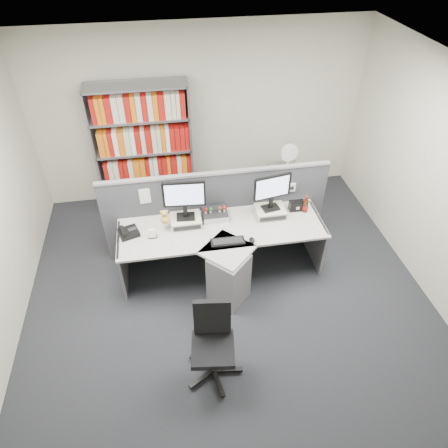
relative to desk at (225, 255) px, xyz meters
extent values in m
plane|color=#292B30|center=(0.00, -0.60, -0.46)|extent=(5.50, 5.50, 0.00)
cube|color=beige|center=(0.00, 2.15, 0.89)|extent=(5.00, 0.04, 2.70)
cube|color=white|center=(0.00, -0.60, 2.24)|extent=(5.00, 5.50, 0.04)
cube|color=#404249|center=(0.00, 0.65, 0.17)|extent=(3.00, 0.05, 1.25)
cube|color=#9E9EA3|center=(0.00, 0.65, 0.80)|extent=(3.00, 0.07, 0.03)
cube|color=white|center=(0.95, 0.62, 0.49)|extent=(0.22, 0.04, 0.12)
cube|color=white|center=(-0.90, 0.63, 0.59)|extent=(0.16, 0.00, 0.22)
cube|color=white|center=(-0.50, 0.63, 0.59)|extent=(0.16, 0.00, 0.22)
cube|color=white|center=(0.70, 0.63, 0.59)|extent=(0.16, 0.00, 0.22)
cube|color=#ADADA7|center=(0.00, 0.22, 0.25)|extent=(2.60, 0.80, 0.03)
cube|color=#ADADA7|center=(0.00, -0.18, 0.25)|extent=(0.74, 0.74, 0.03)
cube|color=slate|center=(0.00, -0.30, -0.11)|extent=(0.57, 0.57, 0.69)
cube|color=slate|center=(-1.28, 0.22, -0.10)|extent=(0.03, 0.70, 0.72)
cube|color=slate|center=(1.28, 0.22, -0.10)|extent=(0.03, 0.70, 0.72)
cube|color=slate|center=(0.00, 0.58, -0.11)|extent=(2.50, 0.02, 0.45)
cube|color=beige|center=(-0.43, 0.38, 0.31)|extent=(0.38, 0.30, 0.10)
cube|color=black|center=(-0.43, 0.23, 0.31)|extent=(0.34, 0.01, 0.06)
cube|color=beige|center=(0.67, 0.38, 0.31)|extent=(0.38, 0.30, 0.10)
cube|color=black|center=(0.67, 0.23, 0.31)|extent=(0.34, 0.01, 0.06)
cube|color=black|center=(-0.43, 0.38, 0.37)|extent=(0.24, 0.18, 0.02)
cube|color=black|center=(-0.43, 0.38, 0.47)|extent=(0.05, 0.04, 0.19)
cube|color=black|center=(-0.43, 0.38, 0.72)|extent=(0.52, 0.08, 0.34)
cube|color=#BFD0FF|center=(-0.43, 0.36, 0.72)|extent=(0.47, 0.04, 0.29)
cube|color=black|center=(0.67, 0.38, 0.37)|extent=(0.24, 0.19, 0.02)
cube|color=black|center=(0.67, 0.38, 0.46)|extent=(0.05, 0.04, 0.18)
cube|color=black|center=(0.67, 0.38, 0.70)|extent=(0.49, 0.12, 0.32)
cube|color=#BFD0FF|center=(0.66, 0.37, 0.70)|extent=(0.43, 0.08, 0.27)
cube|color=black|center=(-0.05, 0.46, 0.31)|extent=(0.32, 0.28, 0.08)
cube|color=silver|center=(-0.05, 0.32, 0.31)|extent=(0.32, 0.01, 0.08)
cylinder|color=beige|center=(-0.17, 0.44, 0.37)|extent=(0.03, 0.03, 0.03)
sphere|color=#A5140F|center=(-0.17, 0.44, 0.41)|extent=(0.05, 0.05, 0.05)
cylinder|color=beige|center=(-0.11, 0.44, 0.37)|extent=(0.03, 0.03, 0.03)
sphere|color=#19721E|center=(-0.11, 0.44, 0.41)|extent=(0.05, 0.05, 0.05)
cylinder|color=beige|center=(0.01, 0.44, 0.37)|extent=(0.03, 0.03, 0.03)
sphere|color=#593319|center=(0.01, 0.44, 0.41)|extent=(0.05, 0.05, 0.05)
cylinder|color=beige|center=(0.07, 0.44, 0.37)|extent=(0.03, 0.03, 0.03)
sphere|color=#A5140F|center=(0.07, 0.44, 0.41)|extent=(0.05, 0.05, 0.05)
cube|color=black|center=(0.03, -0.06, 0.28)|extent=(0.41, 0.16, 0.02)
cube|color=black|center=(0.03, -0.06, 0.29)|extent=(0.37, 0.12, 0.01)
ellipsoid|color=black|center=(0.32, -0.09, 0.28)|extent=(0.07, 0.11, 0.04)
cube|color=black|center=(-1.15, 0.29, 0.30)|extent=(0.28, 0.27, 0.06)
cube|color=black|center=(-1.21, 0.27, 0.35)|extent=(0.11, 0.20, 0.04)
cube|color=black|center=(-1.10, 0.31, 0.33)|extent=(0.12, 0.09, 0.01)
cube|color=black|center=(-0.86, 0.19, 0.27)|extent=(0.10, 0.06, 0.02)
cube|color=white|center=(-0.86, 0.17, 0.33)|extent=(0.09, 0.04, 0.10)
cube|color=white|center=(-0.86, 0.21, 0.33)|extent=(0.09, 0.04, 0.10)
sphere|color=gold|center=(-0.69, 0.32, 0.42)|extent=(0.11, 0.11, 0.11)
sphere|color=gold|center=(-0.69, 0.32, 0.52)|extent=(0.08, 0.08, 0.08)
sphere|color=gold|center=(-0.73, 0.32, 0.55)|extent=(0.03, 0.03, 0.03)
sphere|color=gold|center=(-0.66, 0.32, 0.55)|extent=(0.03, 0.03, 0.03)
cube|color=black|center=(1.04, 0.43, 0.33)|extent=(0.19, 0.11, 0.13)
cylinder|color=#3F190A|center=(1.14, 0.37, 0.35)|extent=(0.07, 0.07, 0.18)
cylinder|color=#A5140F|center=(1.14, 0.37, 0.33)|extent=(0.07, 0.07, 0.05)
cylinder|color=#3F190A|center=(1.14, 0.37, 0.47)|extent=(0.03, 0.03, 0.05)
cylinder|color=#A5140F|center=(1.14, 0.37, 0.50)|extent=(0.03, 0.03, 0.01)
cube|color=gray|center=(-1.59, 1.85, 0.54)|extent=(0.03, 0.40, 2.00)
cube|color=gray|center=(-0.21, 1.85, 0.54)|extent=(0.03, 0.40, 2.00)
cube|color=gray|center=(-0.90, 2.04, 0.54)|extent=(1.40, 0.02, 2.00)
cube|color=gray|center=(-0.90, 1.85, -0.44)|extent=(1.38, 0.40, 0.03)
cube|color=gray|center=(-0.90, 1.85, 0.06)|extent=(1.38, 0.40, 0.03)
cube|color=gray|center=(-0.90, 1.85, 0.56)|extent=(1.38, 0.40, 0.03)
cube|color=gray|center=(-0.90, 1.85, 1.06)|extent=(1.38, 0.40, 0.03)
cube|color=gray|center=(-0.90, 1.85, 1.52)|extent=(1.38, 0.40, 0.03)
cube|color=#A5140F|center=(-0.90, 1.82, -0.24)|extent=(1.24, 0.28, 0.36)
cube|color=orange|center=(-0.90, 1.82, 0.26)|extent=(1.24, 0.28, 0.36)
cube|color=beige|center=(-0.90, 1.82, 0.76)|extent=(1.24, 0.28, 0.36)
cube|color=white|center=(-0.90, 1.82, 1.26)|extent=(1.24, 0.28, 0.36)
cube|color=gray|center=(1.20, 1.40, -0.11)|extent=(0.45, 0.60, 0.70)
cube|color=black|center=(1.20, 1.10, 0.06)|extent=(0.40, 0.02, 0.28)
cube|color=black|center=(1.20, 1.10, -0.26)|extent=(0.40, 0.02, 0.28)
cylinder|color=white|center=(1.20, 1.40, 0.26)|extent=(0.16, 0.16, 0.03)
cylinder|color=white|center=(1.20, 1.40, 0.35)|extent=(0.03, 0.03, 0.16)
cylinder|color=white|center=(1.20, 1.39, 0.57)|extent=(0.27, 0.08, 0.27)
cylinder|color=silver|center=(1.20, 1.41, 0.57)|extent=(0.27, 0.08, 0.27)
cylinder|color=silver|center=(-0.35, -1.30, -0.22)|extent=(0.05, 0.05, 0.38)
cube|color=black|center=(-0.35, -1.30, -0.02)|extent=(0.49, 0.49, 0.07)
cube|color=black|center=(-0.32, -1.10, 0.25)|extent=(0.39, 0.15, 0.43)
cube|color=black|center=(-0.18, -1.32, -0.41)|extent=(0.29, 0.08, 0.04)
cylinder|color=black|center=(-0.07, -1.34, -0.43)|extent=(0.05, 0.05, 0.03)
cube|color=black|center=(-0.27, -1.15, -0.41)|extent=(0.16, 0.27, 0.04)
cylinder|color=black|center=(-0.22, -1.05, -0.43)|extent=(0.05, 0.05, 0.03)
cube|color=black|center=(-0.47, -1.18, -0.41)|extent=(0.24, 0.23, 0.04)
cylinder|color=black|center=(-0.55, -1.11, -0.43)|extent=(0.05, 0.05, 0.03)
cube|color=black|center=(-0.49, -1.38, -0.41)|extent=(0.27, 0.17, 0.04)
cylinder|color=black|center=(-0.59, -1.43, -0.43)|extent=(0.05, 0.05, 0.03)
cube|color=black|center=(-0.32, -1.47, -0.41)|extent=(0.10, 0.29, 0.04)
cylinder|color=black|center=(-0.30, -1.58, -0.43)|extent=(0.05, 0.05, 0.03)
camera|label=1|loc=(-0.63, -3.62, 3.56)|focal=32.54mm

